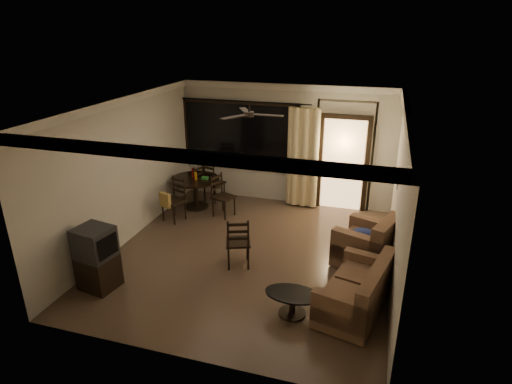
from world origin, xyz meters
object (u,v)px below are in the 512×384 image
(side_chair, at_px, (238,251))
(dining_chair_east, at_px, (223,204))
(dining_chair_west, at_px, (195,191))
(tv_cabinet, at_px, (97,258))
(armchair, at_px, (368,246))
(sofa, at_px, (358,293))
(dining_chair_north, at_px, (214,189))
(coffee_table, at_px, (292,300))
(dining_chair_south, at_px, (174,207))
(dining_table, at_px, (195,185))

(side_chair, bearing_deg, dining_chair_east, -82.95)
(dining_chair_west, xyz_separation_m, dining_chair_east, (0.94, -0.55, 0.00))
(side_chair, bearing_deg, tv_cabinet, 12.77)
(armchair, bearing_deg, sofa, -72.55)
(dining_chair_north, bearing_deg, dining_chair_west, 47.54)
(dining_chair_north, height_order, tv_cabinet, tv_cabinet)
(armchair, height_order, coffee_table, armchair)
(dining_chair_west, height_order, coffee_table, dining_chair_west)
(dining_chair_south, height_order, coffee_table, dining_chair_south)
(sofa, distance_m, armchair, 1.40)
(dining_chair_north, height_order, sofa, dining_chair_north)
(dining_chair_east, xyz_separation_m, sofa, (3.14, -2.63, 0.04))
(dining_chair_south, height_order, sofa, dining_chair_south)
(dining_chair_west, distance_m, dining_chair_east, 1.08)
(sofa, xyz_separation_m, side_chair, (-2.13, 0.73, -0.03))
(tv_cabinet, bearing_deg, dining_chair_south, 99.50)
(dining_chair_south, bearing_deg, sofa, -8.00)
(dining_table, distance_m, dining_chair_north, 0.62)
(tv_cabinet, bearing_deg, armchair, 34.71)
(tv_cabinet, bearing_deg, dining_chair_north, 93.44)
(dining_chair_south, distance_m, side_chair, 2.38)
(dining_table, relative_size, dining_chair_west, 1.19)
(dining_chair_north, xyz_separation_m, sofa, (3.67, -3.40, 0.04))
(dining_chair_east, relative_size, coffee_table, 1.15)
(dining_chair_south, bearing_deg, dining_chair_north, 91.34)
(dining_chair_south, xyz_separation_m, tv_cabinet, (0.00, -2.66, 0.23))
(dining_chair_south, bearing_deg, dining_chair_west, 108.35)
(dining_chair_south, relative_size, armchair, 0.80)
(coffee_table, height_order, side_chair, side_chair)
(armchair, bearing_deg, dining_chair_east, 179.33)
(dining_chair_north, xyz_separation_m, side_chair, (1.54, -2.67, 0.00))
(dining_chair_east, xyz_separation_m, dining_chair_north, (-0.53, 0.77, 0.00))
(dining_table, xyz_separation_m, dining_chair_north, (0.26, 0.49, -0.28))
(coffee_table, bearing_deg, dining_table, 132.72)
(dining_chair_west, relative_size, sofa, 0.58)
(side_chair, bearing_deg, dining_chair_north, -80.84)
(coffee_table, bearing_deg, dining_chair_north, 126.29)
(dining_chair_west, xyz_separation_m, dining_chair_north, (0.40, 0.22, 0.00))
(tv_cabinet, height_order, sofa, tv_cabinet)
(tv_cabinet, distance_m, side_chair, 2.35)
(sofa, bearing_deg, dining_chair_south, 166.61)
(dining_chair_east, relative_size, sofa, 0.58)
(coffee_table, bearing_deg, dining_chair_east, 126.66)
(dining_chair_east, xyz_separation_m, armchair, (3.21, -1.23, 0.10))
(dining_chair_east, distance_m, tv_cabinet, 3.34)
(side_chair, bearing_deg, dining_chair_west, -72.41)
(dining_table, xyz_separation_m, side_chair, (1.79, -2.18, -0.27))
(coffee_table, xyz_separation_m, side_chair, (-1.22, 1.08, 0.04))
(dining_chair_south, xyz_separation_m, sofa, (4.09, -2.10, 0.01))
(dining_chair_west, bearing_deg, dining_table, 47.41)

